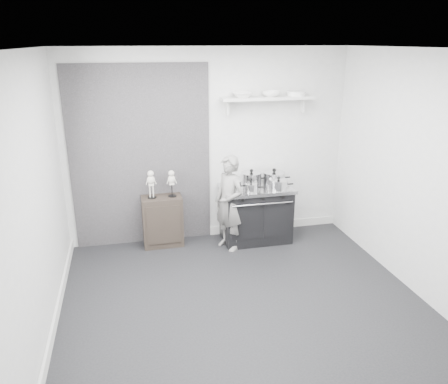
# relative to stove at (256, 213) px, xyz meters

# --- Properties ---
(ground) EXTENTS (4.00, 4.00, 0.00)m
(ground) POSITION_rel_stove_xyz_m (-0.62, -1.48, -0.41)
(ground) COLOR black
(ground) RESTS_ON ground
(room_shell) EXTENTS (4.02, 3.62, 2.71)m
(room_shell) POSITION_rel_stove_xyz_m (-0.71, -1.33, 1.23)
(room_shell) COLOR silver
(room_shell) RESTS_ON ground
(wall_shelf) EXTENTS (1.30, 0.26, 0.24)m
(wall_shelf) POSITION_rel_stove_xyz_m (0.18, 0.20, 1.60)
(wall_shelf) COLOR silver
(wall_shelf) RESTS_ON room_shell
(stove) EXTENTS (1.01, 0.63, 0.81)m
(stove) POSITION_rel_stove_xyz_m (0.00, 0.00, 0.00)
(stove) COLOR black
(stove) RESTS_ON ground
(side_cabinet) EXTENTS (0.55, 0.32, 0.72)m
(side_cabinet) POSITION_rel_stove_xyz_m (-1.33, 0.13, -0.05)
(side_cabinet) COLOR black
(side_cabinet) RESTS_ON ground
(child) EXTENTS (0.52, 0.58, 1.33)m
(child) POSITION_rel_stove_xyz_m (-0.44, -0.18, 0.26)
(child) COLOR slate
(child) RESTS_ON ground
(pot_front_left) EXTENTS (0.28, 0.19, 0.18)m
(pot_front_left) POSITION_rel_stove_xyz_m (-0.35, -0.09, 0.48)
(pot_front_left) COLOR silver
(pot_front_left) RESTS_ON stove
(pot_back_left) EXTENTS (0.38, 0.29, 0.23)m
(pot_back_left) POSITION_rel_stove_xyz_m (-0.04, 0.13, 0.49)
(pot_back_left) COLOR silver
(pot_back_left) RESTS_ON stove
(pot_back_right) EXTENTS (0.41, 0.32, 0.23)m
(pot_back_right) POSITION_rel_stove_xyz_m (0.29, 0.11, 0.49)
(pot_back_right) COLOR silver
(pot_back_right) RESTS_ON stove
(pot_front_right) EXTENTS (0.35, 0.26, 0.19)m
(pot_front_right) POSITION_rel_stove_xyz_m (0.27, -0.16, 0.47)
(pot_front_right) COLOR silver
(pot_front_right) RESTS_ON stove
(pot_front_center) EXTENTS (0.27, 0.18, 0.15)m
(pot_front_center) POSITION_rel_stove_xyz_m (-0.13, -0.16, 0.46)
(pot_front_center) COLOR silver
(pot_front_center) RESTS_ON stove
(skeleton_full) EXTENTS (0.13, 0.08, 0.45)m
(skeleton_full) POSITION_rel_stove_xyz_m (-1.46, 0.13, 0.54)
(skeleton_full) COLOR beige
(skeleton_full) RESTS_ON side_cabinet
(skeleton_torso) EXTENTS (0.12, 0.08, 0.43)m
(skeleton_torso) POSITION_rel_stove_xyz_m (-1.18, 0.13, 0.53)
(skeleton_torso) COLOR beige
(skeleton_torso) RESTS_ON side_cabinet
(bowl_large) EXTENTS (0.28, 0.28, 0.07)m
(bowl_large) POSITION_rel_stove_xyz_m (-0.18, 0.19, 1.67)
(bowl_large) COLOR white
(bowl_large) RESTS_ON wall_shelf
(bowl_small) EXTENTS (0.25, 0.25, 0.08)m
(bowl_small) POSITION_rel_stove_xyz_m (0.23, 0.19, 1.67)
(bowl_small) COLOR white
(bowl_small) RESTS_ON wall_shelf
(plate_stack) EXTENTS (0.25, 0.25, 0.06)m
(plate_stack) POSITION_rel_stove_xyz_m (0.60, 0.19, 1.66)
(plate_stack) COLOR white
(plate_stack) RESTS_ON wall_shelf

